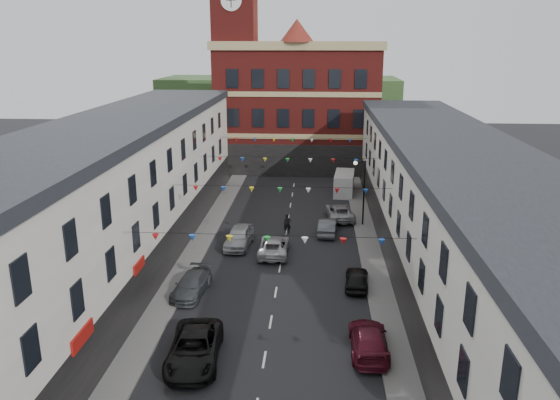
% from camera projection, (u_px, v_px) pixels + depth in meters
% --- Properties ---
extents(ground, '(160.00, 160.00, 0.00)m').
position_uv_depth(ground, '(276.00, 292.00, 36.21)').
color(ground, black).
rests_on(ground, ground).
extents(pavement_left, '(1.80, 64.00, 0.15)m').
position_uv_depth(pavement_left, '(181.00, 276.00, 38.55)').
color(pavement_left, '#605E5B').
rests_on(pavement_left, ground).
extents(pavement_right, '(1.80, 64.00, 0.15)m').
position_uv_depth(pavement_right, '(377.00, 281.00, 37.66)').
color(pavement_right, '#605E5B').
rests_on(pavement_right, ground).
extents(terrace_left, '(8.40, 56.00, 10.70)m').
position_uv_depth(terrace_left, '(101.00, 207.00, 36.43)').
color(terrace_left, beige).
rests_on(terrace_left, ground).
extents(terrace_right, '(8.40, 56.00, 9.70)m').
position_uv_depth(terrace_right, '(459.00, 222.00, 35.04)').
color(terrace_right, beige).
rests_on(terrace_right, ground).
extents(civic_building, '(20.60, 13.30, 18.50)m').
position_uv_depth(civic_building, '(298.00, 105.00, 70.27)').
color(civic_building, maroon).
rests_on(civic_building, ground).
extents(clock_tower, '(5.60, 5.60, 30.00)m').
position_uv_depth(clock_tower, '(235.00, 50.00, 66.02)').
color(clock_tower, maroon).
rests_on(clock_tower, ground).
extents(distant_hill, '(40.00, 14.00, 10.00)m').
position_uv_depth(distant_hill, '(280.00, 107.00, 94.44)').
color(distant_hill, '#2D5126').
rests_on(distant_hill, ground).
extents(street_lamp, '(1.10, 0.36, 6.00)m').
position_uv_depth(street_lamp, '(362.00, 184.00, 48.10)').
color(street_lamp, black).
rests_on(street_lamp, ground).
extents(car_left_c, '(2.96, 5.74, 1.55)m').
position_uv_depth(car_left_c, '(194.00, 348.00, 28.20)').
color(car_left_c, black).
rests_on(car_left_c, ground).
extents(car_left_d, '(2.31, 4.71, 1.32)m').
position_uv_depth(car_left_d, '(192.00, 285.00, 35.78)').
color(car_left_d, '#414448').
rests_on(car_left_d, ground).
extents(car_left_e, '(2.28, 4.92, 1.63)m').
position_uv_depth(car_left_e, '(239.00, 237.00, 44.08)').
color(car_left_e, '#989CA1').
rests_on(car_left_e, ground).
extents(car_right_c, '(2.01, 4.90, 1.42)m').
position_uv_depth(car_right_c, '(369.00, 340.00, 29.10)').
color(car_right_c, '#571121').
rests_on(car_right_c, ground).
extents(car_right_d, '(1.82, 3.91, 1.30)m').
position_uv_depth(car_right_d, '(357.00, 278.00, 36.80)').
color(car_right_d, black).
rests_on(car_right_d, ground).
extents(car_right_e, '(1.78, 4.31, 1.39)m').
position_uv_depth(car_right_e, '(328.00, 226.00, 46.98)').
color(car_right_e, '#52555A').
rests_on(car_right_e, ground).
extents(car_right_f, '(2.90, 5.28, 1.40)m').
position_uv_depth(car_right_f, '(339.00, 212.00, 50.89)').
color(car_right_f, '#9B9DA0').
rests_on(car_right_f, ground).
extents(moving_car, '(2.29, 4.92, 1.37)m').
position_uv_depth(moving_car, '(274.00, 246.00, 42.45)').
color(moving_car, '#B2B4B9').
rests_on(moving_car, ground).
extents(white_van, '(2.48, 5.36, 2.30)m').
position_uv_depth(white_van, '(344.00, 183.00, 59.30)').
color(white_van, silver).
rests_on(white_van, ground).
extents(pedestrian, '(0.70, 0.51, 1.78)m').
position_uv_depth(pedestrian, '(287.00, 224.00, 46.88)').
color(pedestrian, black).
rests_on(pedestrian, ground).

